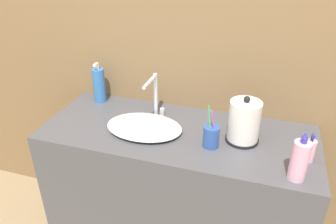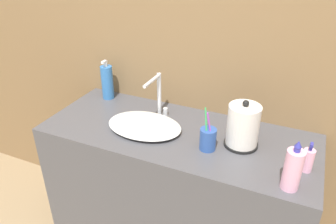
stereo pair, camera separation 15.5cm
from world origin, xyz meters
The scene contains 9 objects.
wall_back centered at (0.00, 0.55, 1.30)m, with size 6.00×0.04×2.60m.
vanity_counter centered at (0.00, 0.27, 0.40)m, with size 1.32×0.53×0.81m.
sink_basin centered at (-0.16, 0.23, 0.83)m, with size 0.37×0.26×0.04m.
faucet centered at (-0.15, 0.38, 0.94)m, with size 0.06×0.17×0.23m.
electric_kettle centered at (0.31, 0.28, 0.90)m, with size 0.15×0.15×0.23m.
toothbrush_cup centered at (0.18, 0.19, 0.86)m, with size 0.07×0.07×0.20m.
lotion_bottle centered at (-0.51, 0.45, 0.91)m, with size 0.07×0.07×0.23m.
shampoo_bottle centered at (0.54, 0.08, 0.90)m, with size 0.07×0.07×0.21m.
mouthwash_bottle centered at (0.59, 0.21, 0.86)m, with size 0.05×0.05×0.13m.
Camera 2 is at (0.51, -0.98, 1.65)m, focal length 35.00 mm.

